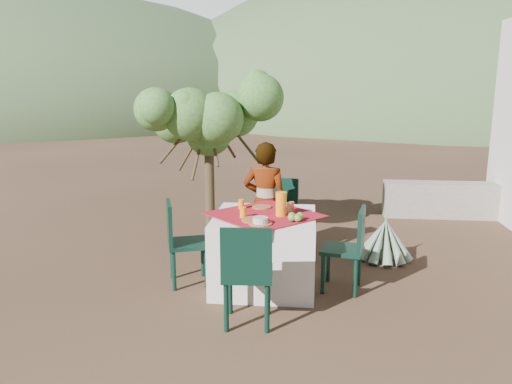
# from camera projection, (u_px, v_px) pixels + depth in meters

# --- Properties ---
(ground) EXTENTS (160.00, 160.00, 0.00)m
(ground) POSITION_uv_depth(u_px,v_px,m) (193.00, 298.00, 4.88)
(ground) COLOR #322017
(ground) RESTS_ON ground
(table) EXTENTS (1.30, 1.30, 0.76)m
(table) POSITION_uv_depth(u_px,v_px,m) (265.00, 250.00, 5.13)
(table) COLOR white
(table) RESTS_ON ground
(chair_far) EXTENTS (0.51, 0.51, 0.92)m
(chair_far) POSITION_uv_depth(u_px,v_px,m) (279.00, 212.00, 6.13)
(chair_far) COLOR black
(chair_far) RESTS_ON ground
(chair_near) EXTENTS (0.45, 0.45, 0.92)m
(chair_near) POSITION_uv_depth(u_px,v_px,m) (247.00, 271.00, 4.20)
(chair_near) COLOR black
(chair_near) RESTS_ON ground
(chair_left) EXTENTS (0.52, 0.52, 0.88)m
(chair_left) POSITION_uv_depth(u_px,v_px,m) (181.00, 239.00, 5.14)
(chair_left) COLOR black
(chair_left) RESTS_ON ground
(chair_right) EXTENTS (0.47, 0.47, 0.86)m
(chair_right) POSITION_uv_depth(u_px,v_px,m) (350.00, 245.00, 4.97)
(chair_right) COLOR black
(chair_right) RESTS_ON ground
(person) EXTENTS (0.57, 0.43, 1.42)m
(person) POSITION_uv_depth(u_px,v_px,m) (265.00, 203.00, 5.73)
(person) COLOR #8C6651
(person) RESTS_ON ground
(shrub_tree) EXTENTS (1.64, 1.61, 1.92)m
(shrub_tree) POSITION_uv_depth(u_px,v_px,m) (214.00, 127.00, 6.34)
(shrub_tree) COLOR #4A3825
(shrub_tree) RESTS_ON ground
(agave) EXTENTS (0.65, 0.67, 0.70)m
(agave) POSITION_uv_depth(u_px,v_px,m) (385.00, 240.00, 5.91)
(agave) COLOR slate
(agave) RESTS_ON ground
(stone_wall) EXTENTS (2.60, 0.35, 0.55)m
(stone_wall) POSITION_uv_depth(u_px,v_px,m) (469.00, 200.00, 7.76)
(stone_wall) COLOR gray
(stone_wall) RESTS_ON ground
(hill_near_left) EXTENTS (40.00, 40.00, 16.00)m
(hill_near_left) POSITION_uv_depth(u_px,v_px,m) (43.00, 113.00, 35.87)
(hill_near_left) COLOR #2F4929
(hill_near_left) RESTS_ON ground
(hill_near_right) EXTENTS (48.00, 48.00, 20.00)m
(hill_near_right) POSITION_uv_depth(u_px,v_px,m) (450.00, 110.00, 38.63)
(hill_near_right) COLOR #2F4929
(hill_near_right) RESTS_ON ground
(hill_far_center) EXTENTS (60.00, 60.00, 24.00)m
(hill_far_center) POSITION_uv_depth(u_px,v_px,m) (264.00, 102.00, 55.81)
(hill_far_center) COLOR gray
(hill_far_center) RESTS_ON ground
(plate_far) EXTENTS (0.21, 0.21, 0.01)m
(plate_far) POSITION_uv_depth(u_px,v_px,m) (262.00, 207.00, 5.31)
(plate_far) COLOR brown
(plate_far) RESTS_ON table
(plate_near) EXTENTS (0.26, 0.26, 0.01)m
(plate_near) POSITION_uv_depth(u_px,v_px,m) (255.00, 220.00, 4.81)
(plate_near) COLOR brown
(plate_near) RESTS_ON table
(glass_far) EXTENTS (0.06, 0.06, 0.10)m
(glass_far) POSITION_uv_depth(u_px,v_px,m) (241.00, 204.00, 5.26)
(glass_far) COLOR orange
(glass_far) RESTS_ON table
(glass_near) EXTENTS (0.06, 0.06, 0.10)m
(glass_near) POSITION_uv_depth(u_px,v_px,m) (243.00, 212.00, 4.91)
(glass_near) COLOR orange
(glass_near) RESTS_ON table
(juice_pitcher) EXTENTS (0.11, 0.11, 0.24)m
(juice_pitcher) POSITION_uv_depth(u_px,v_px,m) (281.00, 204.00, 4.97)
(juice_pitcher) COLOR orange
(juice_pitcher) RESTS_ON table
(bowl_plate) EXTENTS (0.23, 0.23, 0.01)m
(bowl_plate) POSITION_uv_depth(u_px,v_px,m) (260.00, 223.00, 4.69)
(bowl_plate) COLOR brown
(bowl_plate) RESTS_ON table
(white_bowl) EXTENTS (0.15, 0.15, 0.05)m
(white_bowl) POSITION_uv_depth(u_px,v_px,m) (260.00, 220.00, 4.68)
(white_bowl) COLOR silver
(white_bowl) RESTS_ON bowl_plate
(jar_left) EXTENTS (0.06, 0.06, 0.09)m
(jar_left) POSITION_uv_depth(u_px,v_px,m) (290.00, 208.00, 5.12)
(jar_left) COLOR orange
(jar_left) RESTS_ON table
(jar_right) EXTENTS (0.06, 0.06, 0.09)m
(jar_right) POSITION_uv_depth(u_px,v_px,m) (292.00, 206.00, 5.18)
(jar_right) COLOR orange
(jar_right) RESTS_ON table
(napkin_holder) EXTENTS (0.09, 0.06, 0.10)m
(napkin_holder) POSITION_uv_depth(u_px,v_px,m) (287.00, 208.00, 5.10)
(napkin_holder) COLOR silver
(napkin_holder) RESTS_ON table
(fruit_cluster) EXTENTS (0.15, 0.14, 0.08)m
(fruit_cluster) POSITION_uv_depth(u_px,v_px,m) (295.00, 217.00, 4.80)
(fruit_cluster) COLOR olive
(fruit_cluster) RESTS_ON table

